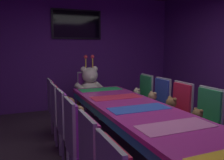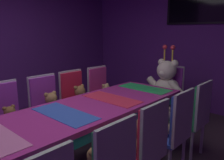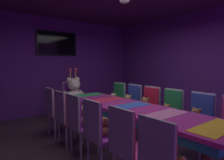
# 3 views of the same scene
# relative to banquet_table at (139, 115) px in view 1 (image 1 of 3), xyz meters

# --- Properties ---
(wall_back) EXTENTS (5.20, 0.12, 2.80)m
(wall_back) POSITION_rel_banquet_table_xyz_m (0.00, 3.20, 0.74)
(wall_back) COLOR #59267F
(wall_back) RESTS_ON ground_plane
(banquet_table) EXTENTS (0.90, 3.39, 0.75)m
(banquet_table) POSITION_rel_banquet_table_xyz_m (0.00, 0.00, 0.00)
(banquet_table) COLOR #B22D8C
(banquet_table) RESTS_ON ground_plane
(chair_left_2) EXTENTS (0.42, 0.41, 0.98)m
(chair_left_2) POSITION_rel_banquet_table_xyz_m (-0.85, -0.26, -0.06)
(chair_left_2) COLOR purple
(chair_left_2) RESTS_ON ground_plane
(teddy_left_2) EXTENTS (0.22, 0.28, 0.27)m
(teddy_left_2) POSITION_rel_banquet_table_xyz_m (-0.71, -0.26, -0.08)
(teddy_left_2) COLOR brown
(teddy_left_2) RESTS_ON chair_left_2
(chair_left_3) EXTENTS (0.42, 0.41, 0.98)m
(chair_left_3) POSITION_rel_banquet_table_xyz_m (-0.85, 0.30, -0.06)
(chair_left_3) COLOR purple
(chair_left_3) RESTS_ON ground_plane
(teddy_left_3) EXTENTS (0.27, 0.34, 0.33)m
(teddy_left_3) POSITION_rel_banquet_table_xyz_m (-0.70, 0.30, -0.06)
(teddy_left_3) COLOR #9E7247
(teddy_left_3) RESTS_ON chair_left_3
(chair_left_4) EXTENTS (0.42, 0.41, 0.98)m
(chair_left_4) POSITION_rel_banquet_table_xyz_m (-0.85, 0.80, -0.06)
(chair_left_4) COLOR red
(chair_left_4) RESTS_ON ground_plane
(teddy_left_4) EXTENTS (0.27, 0.35, 0.33)m
(teddy_left_4) POSITION_rel_banquet_table_xyz_m (-0.70, 0.80, -0.06)
(teddy_left_4) COLOR olive
(teddy_left_4) RESTS_ON chair_left_4
(chair_left_5) EXTENTS (0.42, 0.41, 0.98)m
(chair_left_5) POSITION_rel_banquet_table_xyz_m (-0.83, 1.34, -0.06)
(chair_left_5) COLOR #CC338C
(chair_left_5) RESTS_ON ground_plane
(teddy_left_5) EXTENTS (0.21, 0.28, 0.26)m
(teddy_left_5) POSITION_rel_banquet_table_xyz_m (-0.69, 1.34, -0.09)
(teddy_left_5) COLOR tan
(teddy_left_5) RESTS_ON chair_left_5
(chair_right_2) EXTENTS (0.42, 0.41, 0.98)m
(chair_right_2) POSITION_rel_banquet_table_xyz_m (0.85, -0.24, -0.06)
(chair_right_2) COLOR #268C4C
(chair_right_2) RESTS_ON ground_plane
(teddy_right_2) EXTENTS (0.22, 0.28, 0.27)m
(teddy_right_2) POSITION_rel_banquet_table_xyz_m (0.71, -0.24, -0.08)
(teddy_right_2) COLOR olive
(teddy_right_2) RESTS_ON chair_right_2
(chair_right_3) EXTENTS (0.42, 0.41, 0.98)m
(chair_right_3) POSITION_rel_banquet_table_xyz_m (0.83, 0.28, -0.06)
(chair_right_3) COLOR red
(chair_right_3) RESTS_ON ground_plane
(teddy_right_3) EXTENTS (0.26, 0.34, 0.32)m
(teddy_right_3) POSITION_rel_banquet_table_xyz_m (0.69, 0.28, -0.06)
(teddy_right_3) COLOR olive
(teddy_right_3) RESTS_ON chair_right_3
(chair_right_4) EXTENTS (0.42, 0.41, 0.98)m
(chair_right_4) POSITION_rel_banquet_table_xyz_m (0.84, 0.80, -0.06)
(chair_right_4) COLOR #2D47B2
(chair_right_4) RESTS_ON ground_plane
(teddy_right_4) EXTENTS (0.25, 0.32, 0.30)m
(teddy_right_4) POSITION_rel_banquet_table_xyz_m (0.69, 0.80, -0.07)
(teddy_right_4) COLOR tan
(teddy_right_4) RESTS_ON chair_right_4
(chair_right_5) EXTENTS (0.42, 0.41, 0.98)m
(chair_right_5) POSITION_rel_banquet_table_xyz_m (0.84, 1.35, -0.06)
(chair_right_5) COLOR #268C4C
(chair_right_5) RESTS_ON ground_plane
(teddy_right_5) EXTENTS (0.23, 0.29, 0.27)m
(teddy_right_5) POSITION_rel_banquet_table_xyz_m (0.70, 1.35, -0.08)
(teddy_right_5) COLOR beige
(teddy_right_5) RESTS_ON chair_right_5
(throne_chair) EXTENTS (0.41, 0.42, 0.98)m
(throne_chair) POSITION_rel_banquet_table_xyz_m (0.00, 2.24, -0.06)
(throne_chair) COLOR purple
(throne_chair) RESTS_ON ground_plane
(king_teddy_bear) EXTENTS (0.69, 0.54, 0.89)m
(king_teddy_bear) POSITION_rel_banquet_table_xyz_m (0.00, 2.07, 0.09)
(king_teddy_bear) COLOR silver
(king_teddy_bear) RESTS_ON throne_chair
(wall_tv) EXTENTS (1.20, 0.06, 0.70)m
(wall_tv) POSITION_rel_banquet_table_xyz_m (0.00, 3.11, 1.39)
(wall_tv) COLOR black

